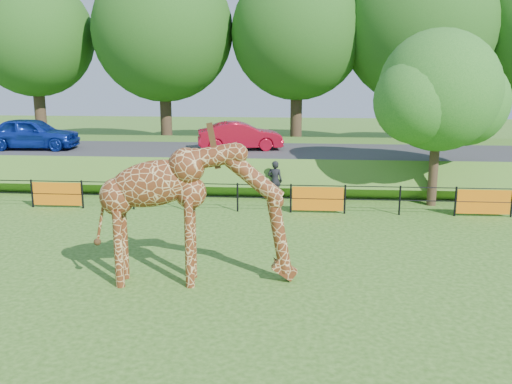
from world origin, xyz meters
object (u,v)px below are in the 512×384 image
at_px(giraffe, 196,214).
at_px(tree_east, 441,95).
at_px(car_blue, 32,133).
at_px(car_red, 240,136).
at_px(visitor, 275,181).

relative_size(giraffe, tree_east, 0.75).
xyz_separation_m(car_blue, tree_east, (18.12, -3.90, 2.11)).
bearing_deg(car_blue, giraffe, -142.85).
xyz_separation_m(giraffe, car_blue, (-10.29, 12.61, 0.36)).
bearing_deg(car_red, visitor, -168.15).
height_order(car_blue, car_red, car_blue).
distance_m(car_blue, tree_east, 18.65).
relative_size(car_blue, tree_east, 0.65).
height_order(car_blue, visitor, car_blue).
distance_m(giraffe, car_red, 13.19).
height_order(car_blue, tree_east, tree_east).
height_order(car_red, tree_east, tree_east).
relative_size(giraffe, car_red, 1.27).
distance_m(giraffe, tree_east, 11.97).
relative_size(car_blue, visitor, 2.69).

